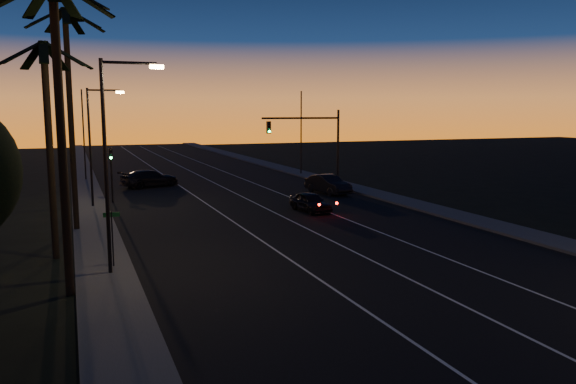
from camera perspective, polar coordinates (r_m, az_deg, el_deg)
name	(u,v)px	position (r m, az deg, el deg)	size (l,w,h in m)	color
road	(275,217)	(36.89, -1.35, -2.54)	(20.00, 170.00, 0.01)	black
sidewalk_left	(95,229)	(34.77, -19.01, -3.54)	(2.40, 170.00, 0.16)	#3D3D3B
sidewalk_right	(419,205)	(41.97, 13.19, -1.34)	(2.40, 170.00, 0.16)	#3D3D3B
lane_stripe_left	(231,220)	(36.00, -5.85, -2.84)	(0.12, 160.00, 0.01)	silver
lane_stripe_mid	(282,216)	(37.06, -0.62, -2.47)	(0.12, 160.00, 0.01)	silver
lane_stripe_right	(330,213)	(38.41, 4.28, -2.11)	(0.12, 160.00, 0.01)	silver
palm_near	(60,106)	(22.08, -22.20, 8.06)	(4.25, 4.16, 11.53)	black
palm_mid	(48,125)	(28.10, -23.18, 6.24)	(4.25, 4.16, 10.03)	black
palm_far	(70,98)	(34.08, -21.31, 8.87)	(4.25, 4.16, 12.53)	black
streetlight_left_near	(112,150)	(24.18, -17.40, 4.10)	(2.55, 0.26, 9.00)	black
streetlight_left_far	(94,137)	(42.15, -19.09, 5.28)	(2.55, 0.26, 8.50)	black
street_sign	(112,233)	(25.67, -17.43, -3.95)	(0.70, 0.06, 2.60)	black
signal_mast	(313,136)	(48.22, 2.58, 5.71)	(7.10, 0.41, 7.00)	black
signal_post	(111,165)	(44.33, -17.53, 2.66)	(0.28, 0.37, 4.20)	black
far_pole_left	(84,135)	(59.14, -20.04, 5.42)	(0.14, 0.14, 9.00)	black
far_pole_right	(301,133)	(60.78, 1.34, 5.98)	(0.14, 0.14, 9.00)	black
lead_car	(310,202)	(38.74, 2.30, -1.02)	(1.99, 4.51, 1.33)	black
right_car	(328,184)	(47.25, 4.09, 0.79)	(2.52, 4.99, 1.57)	black
cross_car	(150,178)	(52.79, -13.87, 1.35)	(5.82, 3.98, 1.56)	black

